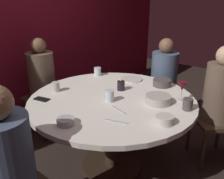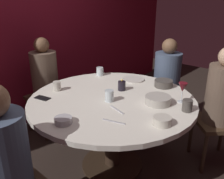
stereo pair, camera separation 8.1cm
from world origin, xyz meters
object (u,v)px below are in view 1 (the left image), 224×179
seated_diner_back (42,77)px  cup_near_candle (188,104)px  cup_center_front (98,72)px  seated_diner_left (4,155)px  bowl_sauce_side (158,99)px  cup_by_left_diner (56,87)px  wine_glass (182,87)px  seated_diner_right (164,75)px  candle_holder (121,86)px  bowl_serving_large (66,121)px  bowl_small_white (162,83)px  dining_table (112,111)px  bowl_salad_center (164,120)px  dinner_plate (131,79)px  cup_by_right_diner (110,96)px  cell_phone (42,99)px  seated_diner_front_right (220,94)px

seated_diner_back → cup_near_candle: bearing=6.6°
cup_center_front → seated_diner_left: bearing=-159.6°
bowl_sauce_side → cup_by_left_diner: size_ratio=2.38×
wine_glass → seated_diner_left: bearing=159.3°
seated_diner_right → candle_holder: (-0.80, 0.05, 0.08)m
seated_diner_left → bowl_serving_large: bearing=-4.9°
bowl_small_white → cup_by_left_diner: bearing=136.8°
dining_table → bowl_salad_center: (-0.13, -0.58, 0.16)m
dining_table → bowl_sauce_side: size_ratio=6.84×
bowl_sauce_side → cup_near_candle: (0.03, -0.25, 0.01)m
cup_near_candle → dinner_plate: bearing=67.3°
candle_holder → bowl_sauce_side: size_ratio=0.51×
bowl_serving_large → cup_near_candle: cup_near_candle is taller
cup_near_candle → cup_by_right_diner: bearing=113.9°
seated_diner_back → cup_by_right_diner: seated_diner_back is taller
cell_phone → bowl_sauce_side: bowl_sauce_side is taller
bowl_sauce_side → cup_by_left_diner: (-0.38, 0.89, 0.01)m
cup_center_front → dining_table: bearing=-126.8°
seated_diner_back → bowl_small_white: (0.55, -1.25, 0.06)m
seated_diner_right → cup_by_left_diner: size_ratio=12.49×
bowl_serving_large → cup_by_right_diner: size_ratio=1.28×
cup_near_candle → cup_by_right_diner: cup_by_right_diner is taller
bowl_small_white → bowl_sauce_side: bearing=-156.3°
bowl_serving_large → cup_center_front: cup_center_front is taller
wine_glass → bowl_serving_large: wine_glass is taller
dining_table → seated_diner_right: (1.00, 0.00, 0.10)m
seated_diner_left → bowl_serving_large: 0.45m
bowl_sauce_side → seated_diner_back: bearing=96.5°
seated_diner_left → dinner_plate: 1.54m
seated_diner_back → bowl_salad_center: 1.63m
seated_diner_left → cup_by_right_diner: (0.96, -0.03, 0.07)m
cell_phone → bowl_salad_center: bearing=-86.9°
bowl_salad_center → seated_diner_front_right: bearing=-9.4°
wine_glass → cup_by_right_diner: wine_glass is taller
dinner_plate → bowl_serving_large: bowl_serving_large is taller
seated_diner_right → bowl_salad_center: seated_diner_right is taller
seated_diner_left → bowl_sauce_side: size_ratio=5.34×
seated_diner_front_right → cup_by_right_diner: size_ratio=11.81×
dining_table → seated_diner_back: 1.05m
bowl_salad_center → cup_by_right_diner: bearing=84.3°
dinner_plate → cup_by_left_diner: (-0.73, 0.37, 0.04)m
bowl_salad_center → cup_near_candle: bearing=-7.1°
seated_diner_back → wine_glass: size_ratio=6.63×
seated_diner_left → bowl_salad_center: 1.07m
dinner_plate → cup_by_right_diner: 0.61m
dining_table → seated_diner_left: 1.03m
seated_diner_right → dining_table: bearing=0.0°
seated_diner_back → bowl_salad_center: size_ratio=8.91×
seated_diner_front_right → cup_near_candle: (-0.53, 0.10, 0.06)m
seated_diner_front_right → bowl_salad_center: 0.86m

